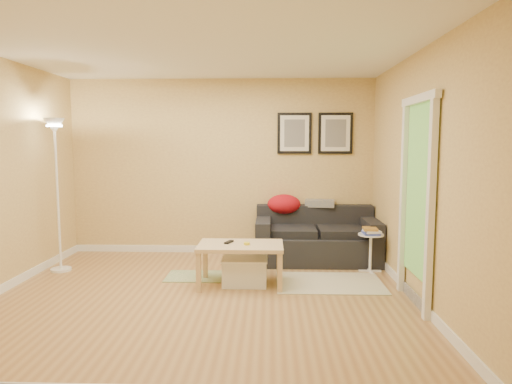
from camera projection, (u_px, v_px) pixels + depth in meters
floor at (203, 296)px, 4.89m from camera, size 4.50×4.50×0.00m
ceiling at (200, 50)px, 4.61m from camera, size 4.50×4.50×0.00m
wall_back at (222, 167)px, 6.74m from camera, size 4.50×0.00×4.50m
wall_front at (151, 201)px, 2.76m from camera, size 4.50×0.00×4.50m
wall_right at (417, 177)px, 4.68m from camera, size 0.00×4.00×4.00m
baseboard_back at (222, 249)px, 6.86m from camera, size 4.50×0.02×0.10m
baseboard_left at (0, 290)px, 4.95m from camera, size 0.02×4.00×0.10m
baseboard_right at (411, 294)px, 4.81m from camera, size 0.02×4.00×0.10m
sofa at (317, 235)px, 6.32m from camera, size 1.70×0.90×0.75m
red_throw at (284, 204)px, 6.57m from camera, size 0.48×0.36×0.28m
plaid_throw at (320, 203)px, 6.61m from camera, size 0.45×0.32×0.10m
framed_print_left at (294, 133)px, 6.62m from camera, size 0.50×0.04×0.60m
framed_print_right at (335, 133)px, 6.60m from camera, size 0.50×0.04×0.60m
area_rug at (329, 283)px, 5.34m from camera, size 1.25×0.85×0.01m
green_runner at (195, 276)px, 5.60m from camera, size 0.70×0.50×0.01m
coffee_table at (241, 265)px, 5.25m from camera, size 1.12×0.87×0.49m
remote_control at (229, 242)px, 5.28m from camera, size 0.11×0.17×0.02m
tape_roll at (247, 244)px, 5.18m from camera, size 0.07×0.07×0.03m
storage_bin at (245, 271)px, 5.28m from camera, size 0.53×0.39×0.32m
side_table at (370, 253)px, 5.80m from camera, size 0.33×0.33×0.50m
book_stack at (371, 231)px, 5.76m from camera, size 0.21×0.27×0.08m
floor_lamp at (58, 199)px, 5.78m from camera, size 0.26×0.26×1.98m
doorway at (416, 206)px, 4.56m from camera, size 0.12×1.01×2.13m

